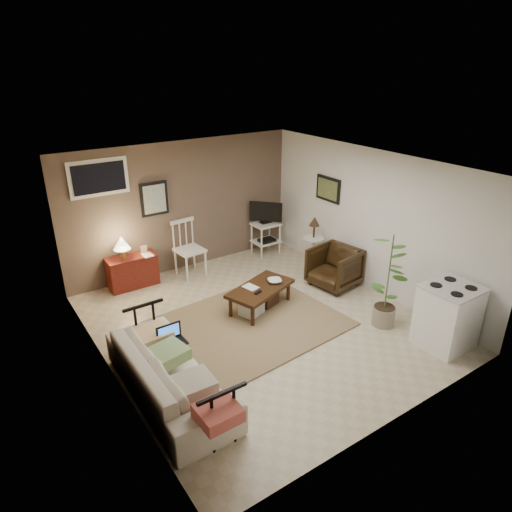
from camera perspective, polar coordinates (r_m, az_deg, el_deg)
floor at (r=7.04m, az=0.53°, el=-8.38°), size 5.00×5.00×0.00m
art_back at (r=8.23m, az=-12.60°, el=6.99°), size 0.50×0.03×0.60m
art_right at (r=8.48m, az=9.01°, el=8.27°), size 0.03×0.60×0.45m
window at (r=7.83m, az=-19.07°, el=9.22°), size 0.96×0.03×0.60m
rug at (r=7.00m, az=-0.86°, el=-8.49°), size 2.80×2.31×0.03m
coffee_table at (r=7.28m, az=0.51°, el=-5.06°), size 1.25×0.91×0.43m
sofa at (r=5.58m, az=-10.86°, el=-13.39°), size 0.62×2.13×0.83m
sofa_pillows at (r=5.36m, az=-9.32°, el=-13.78°), size 0.41×2.03×0.14m
sofa_end_rails at (r=5.65m, az=-9.65°, el=-13.48°), size 0.57×2.13×0.72m
laptop at (r=5.85m, az=-10.60°, el=-9.95°), size 0.33×0.24×0.22m
red_console at (r=8.25m, az=-15.30°, el=-1.52°), size 0.85×0.38×0.98m
spindle_chair at (r=8.43m, az=-8.35°, el=0.74°), size 0.50×0.50×1.03m
tv_stand at (r=9.21m, az=1.25°, el=3.67°), size 0.51×0.50×1.10m
side_table at (r=8.60m, az=7.22°, el=2.42°), size 0.39×0.39×1.04m
armchair at (r=8.08m, az=9.77°, el=-1.18°), size 0.81×0.85×0.77m
potted_plant at (r=6.90m, az=16.22°, el=-2.63°), size 0.37×0.37×1.48m
stove at (r=6.86m, az=22.84°, el=-6.93°), size 0.71×0.66×0.92m
bowl at (r=7.30m, az=2.36°, el=-2.55°), size 0.23×0.13×0.22m
book_table at (r=7.07m, az=-1.19°, el=-3.39°), size 0.17×0.05×0.24m
book_console at (r=8.06m, az=-14.01°, el=0.62°), size 0.16×0.02×0.22m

